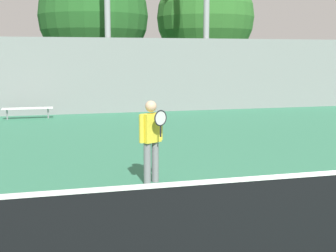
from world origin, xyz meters
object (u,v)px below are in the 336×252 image
tennis_net (321,213)px  tree_green_broad (94,16)px  tennis_player (151,136)px  tree_green_tall (205,18)px  bench_courtside_far (28,109)px

tennis_net → tree_green_broad: tree_green_broad is taller
tennis_player → tree_green_broad: tree_green_broad is taller
tree_green_tall → tree_green_broad: 7.23m
tennis_player → tree_green_tall: bearing=39.4°
bench_courtside_far → tree_green_broad: tree_green_broad is taller
tennis_net → bench_courtside_far: 14.92m
tennis_player → bench_courtside_far: 10.85m
tennis_net → tennis_player: tennis_player is taller
bench_courtside_far → tree_green_broad: bearing=60.7°
bench_courtside_far → tree_green_tall: 13.72m
tree_green_tall → tree_green_broad: (-6.93, -2.06, -0.21)m
bench_courtside_far → tree_green_tall: (10.26, 8.00, 4.35)m
tennis_player → bench_courtside_far: size_ratio=0.84×
tennis_player → tree_green_tall: 20.35m
tennis_player → bench_courtside_far: (-2.69, 10.50, -0.53)m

